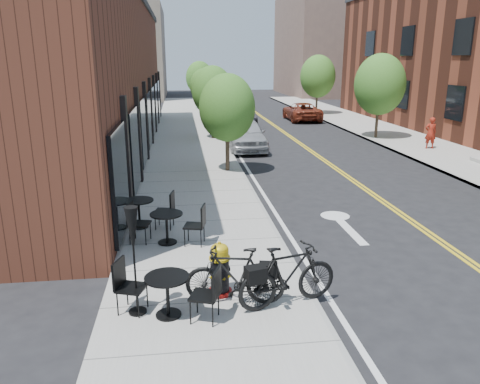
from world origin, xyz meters
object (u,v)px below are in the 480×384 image
patio_umbrella (133,238)px  pedestrian (430,133)px  bistro_set_a (167,290)px  fire_hydrant (220,269)px  bicycle_left (235,276)px  parked_car_b (240,115)px  parked_car_far (302,112)px  bistro_set_c (139,209)px  bicycle_right (288,275)px  parked_car_a (245,134)px  bistro_set_b (167,224)px  parked_car_c (232,108)px

patio_umbrella → pedestrian: size_ratio=1.26×
bistro_set_a → pedestrian: (12.62, 14.28, 0.29)m
fire_hydrant → patio_umbrella: size_ratio=0.54×
bicycle_left → parked_car_b: size_ratio=0.39×
parked_car_far → bistro_set_c: bearing=66.3°
bistro_set_a → bistro_set_c: bistro_set_c is taller
bicycle_right → parked_car_a: size_ratio=0.43×
fire_hydrant → bicycle_left: (0.24, -0.41, 0.05)m
bicycle_right → bistro_set_c: 5.41m
parked_car_far → patio_umbrella: bearing=70.6°
parked_car_b → bicycle_right: bearing=-95.9°
bistro_set_b → parked_car_b: bearing=91.5°
bicycle_right → parked_car_c: bearing=-19.8°
parked_car_c → parked_car_far: 5.41m
bistro_set_b → parked_car_c: bearing=93.8°
bicycle_left → parked_car_b: parked_car_b is taller
bistro_set_a → parked_car_far: size_ratio=0.39×
parked_car_c → fire_hydrant: bearing=-99.3°
bistro_set_a → parked_car_far: bearing=90.1°
bistro_set_b → parked_car_a: bearing=87.3°
bicycle_right → bistro_set_c: bearing=18.2°
bicycle_left → parked_car_c: size_ratio=0.34×
fire_hydrant → bistro_set_a: fire_hydrant is taller
bistro_set_b → parked_car_far: bearing=81.7°
bicycle_right → bistro_set_c: (-2.99, 4.50, -0.09)m
bistro_set_a → bistro_set_c: size_ratio=0.98×
parked_car_far → parked_car_b: bearing=28.7°
bistro_set_c → parked_car_a: bearing=80.0°
bicycle_left → bistro_set_a: bearing=-66.2°
bistro_set_c → parked_car_far: size_ratio=0.39×
parked_car_a → parked_car_b: (0.80, 8.22, 0.00)m
bicycle_left → bistro_set_c: size_ratio=0.98×
bistro_set_b → pedestrian: (12.71, 10.90, 0.28)m
bicycle_left → patio_umbrella: size_ratio=0.93×
bistro_set_a → bistro_set_b: (-0.09, 3.39, 0.01)m
patio_umbrella → pedestrian: bearing=47.0°
patio_umbrella → parked_car_a: (4.10, 15.64, -0.75)m
bistro_set_b → parked_car_a: size_ratio=0.41×
bicycle_left → parked_car_b: bearing=-176.7°
fire_hydrant → parked_car_far: size_ratio=0.22×
bistro_set_a → bistro_set_c: 4.68m
bicycle_right → bistro_set_a: size_ratio=1.06×
bistro_set_a → pedestrian: bearing=67.9°
bicycle_right → parked_car_b: parked_car_b is taller
parked_car_a → parked_car_c: bearing=86.3°
patio_umbrella → parked_car_a: 16.18m
bistro_set_b → bistro_set_c: bearing=135.5°
bistro_set_a → parked_car_far: parked_car_far is taller
patio_umbrella → pedestrian: patio_umbrella is taller
bistro_set_b → bistro_set_c: size_ratio=1.00×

